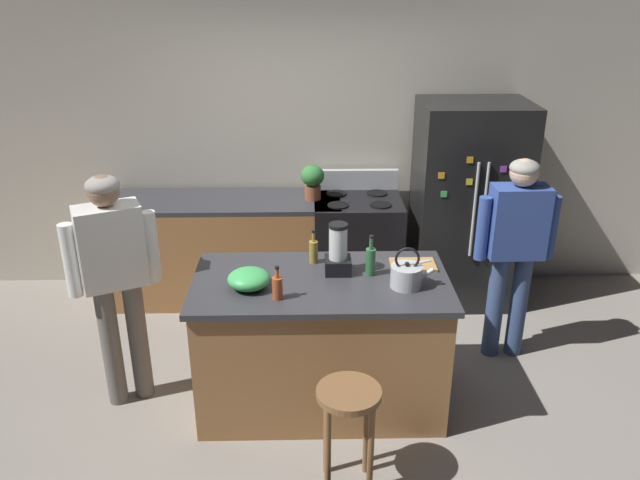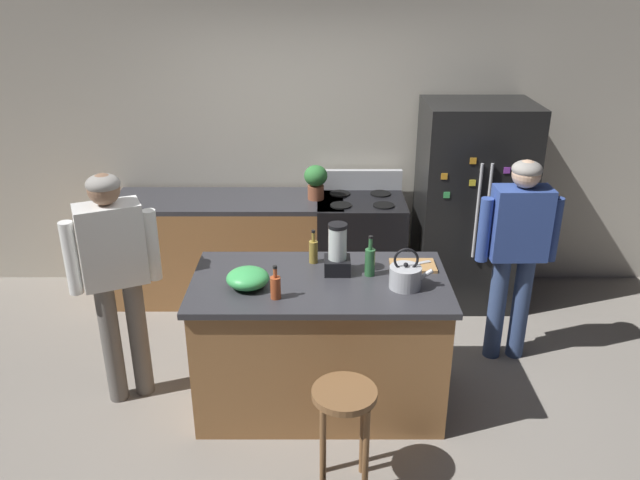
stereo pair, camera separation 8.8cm
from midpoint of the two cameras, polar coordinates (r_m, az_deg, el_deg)
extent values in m
plane|color=gray|center=(4.55, -0.49, -14.23)|extent=(14.00, 14.00, 0.00)
cube|color=beige|center=(5.74, -0.81, 8.95)|extent=(8.00, 0.10, 2.70)
cube|color=#9E6B3D|center=(4.29, -0.51, -9.47)|extent=(1.60, 0.82, 0.90)
cube|color=#333338|center=(4.06, -0.53, -3.89)|extent=(1.66, 0.88, 0.04)
cube|color=#9E6B3D|center=(5.71, -8.77, -0.99)|extent=(2.00, 0.64, 0.90)
cube|color=#333338|center=(5.54, -9.07, 3.44)|extent=(2.00, 0.64, 0.04)
cube|color=black|center=(5.61, 12.74, 3.11)|extent=(0.90, 0.70, 1.78)
cylinder|color=#B7BABF|center=(5.23, 13.31, 2.62)|extent=(0.02, 0.02, 0.80)
cylinder|color=#B7BABF|center=(5.25, 14.15, 2.61)|extent=(0.02, 0.02, 0.80)
cube|color=orange|center=(5.29, 14.17, 2.15)|extent=(0.05, 0.01, 0.05)
cube|color=#3FB259|center=(5.15, 10.65, 4.09)|extent=(0.05, 0.01, 0.05)
cube|color=purple|center=(5.20, 15.79, 6.18)|extent=(0.05, 0.01, 0.05)
cube|color=yellow|center=(5.16, 12.88, 5.14)|extent=(0.05, 0.01, 0.05)
cube|color=orange|center=(5.10, 12.93, 7.06)|extent=(0.05, 0.01, 0.05)
cube|color=orange|center=(5.09, 10.43, 5.75)|extent=(0.05, 0.01, 0.05)
cube|color=black|center=(5.64, 2.91, -0.84)|extent=(0.76, 0.64, 0.94)
cube|color=black|center=(5.36, 3.13, -2.72)|extent=(0.60, 0.01, 0.24)
cube|color=#B7BABF|center=(5.71, 2.82, 5.49)|extent=(0.76, 0.06, 0.18)
cylinder|color=black|center=(5.31, 1.18, 3.16)|extent=(0.18, 0.18, 0.01)
cylinder|color=black|center=(5.34, 5.05, 3.18)|extent=(0.18, 0.18, 0.01)
cylinder|color=black|center=(5.59, 1.05, 4.22)|extent=(0.18, 0.18, 0.01)
cylinder|color=black|center=(5.62, 4.74, 4.24)|extent=(0.18, 0.18, 0.01)
cylinder|color=#66605B|center=(4.53, -18.90, -9.04)|extent=(0.17, 0.17, 0.89)
cylinder|color=#66605B|center=(4.55, -16.64, -8.62)|extent=(0.17, 0.17, 0.89)
cube|color=white|center=(4.22, -18.94, -0.54)|extent=(0.46, 0.36, 0.54)
cylinder|color=white|center=(4.22, -22.19, -1.74)|extent=(0.12, 0.12, 0.49)
cylinder|color=white|center=(4.26, -15.55, -0.58)|extent=(0.12, 0.12, 0.49)
sphere|color=#8C664C|center=(4.09, -19.61, 4.21)|extent=(0.26, 0.26, 0.20)
ellipsoid|color=gray|center=(4.08, -19.68, 4.68)|extent=(0.28, 0.28, 0.12)
cylinder|color=#384C7A|center=(5.04, 17.01, -5.65)|extent=(0.13, 0.13, 0.84)
cylinder|color=#384C7A|center=(4.99, 15.04, -5.75)|extent=(0.13, 0.13, 0.84)
cube|color=#334C99|center=(4.73, 16.94, 1.60)|extent=(0.40, 0.23, 0.53)
cylinder|color=#334C99|center=(4.83, 19.68, 1.06)|extent=(0.09, 0.09, 0.48)
cylinder|color=#334C99|center=(4.67, 13.97, 1.01)|extent=(0.09, 0.09, 0.48)
sphere|color=#D8AD8C|center=(4.61, 17.47, 5.82)|extent=(0.20, 0.20, 0.20)
ellipsoid|color=gray|center=(4.60, 17.52, 6.24)|extent=(0.21, 0.21, 0.12)
cylinder|color=brown|center=(3.52, 1.89, -13.68)|extent=(0.36, 0.36, 0.04)
cylinder|color=brown|center=(3.65, -0.03, -19.07)|extent=(0.04, 0.04, 0.64)
cylinder|color=brown|center=(3.66, 3.85, -18.97)|extent=(0.04, 0.04, 0.64)
cylinder|color=brown|center=(3.82, -0.10, -16.70)|extent=(0.04, 0.04, 0.64)
cylinder|color=brown|center=(3.83, 3.55, -16.62)|extent=(0.04, 0.04, 0.64)
cylinder|color=brown|center=(5.46, -1.13, 4.33)|extent=(0.14, 0.14, 0.12)
ellipsoid|color=#337A38|center=(5.41, -1.14, 5.83)|extent=(0.20, 0.20, 0.18)
cube|color=black|center=(4.13, 1.02, -2.30)|extent=(0.17, 0.17, 0.10)
cylinder|color=silver|center=(4.06, 1.04, -0.28)|extent=(0.12, 0.12, 0.22)
cylinder|color=black|center=(4.02, 1.05, 1.30)|extent=(0.12, 0.12, 0.02)
cylinder|color=#2D6638|center=(4.09, 3.98, -1.99)|extent=(0.07, 0.07, 0.18)
cylinder|color=#2D6638|center=(4.04, 4.03, -0.32)|extent=(0.03, 0.03, 0.08)
cylinder|color=black|center=(4.02, 4.05, 0.29)|extent=(0.03, 0.03, 0.02)
cylinder|color=olive|center=(4.26, -1.18, -1.10)|extent=(0.06, 0.06, 0.15)
cylinder|color=olive|center=(4.21, -1.19, 0.27)|extent=(0.02, 0.02, 0.07)
cylinder|color=black|center=(4.20, -1.20, 0.78)|extent=(0.03, 0.03, 0.02)
cylinder|color=#B24C26|center=(3.81, -4.53, -4.37)|extent=(0.06, 0.06, 0.14)
cylinder|color=#B24C26|center=(3.77, -4.57, -3.02)|extent=(0.02, 0.02, 0.06)
cylinder|color=black|center=(3.75, -4.59, -2.50)|extent=(0.03, 0.03, 0.02)
ellipsoid|color=#3FB259|center=(3.96, -7.07, -3.51)|extent=(0.27, 0.27, 0.12)
cylinder|color=#B7BABF|center=(3.97, 7.18, -3.28)|extent=(0.20, 0.20, 0.14)
sphere|color=black|center=(3.93, 7.24, -2.17)|extent=(0.03, 0.03, 0.03)
cylinder|color=#B7BABF|center=(3.98, 9.05, -2.98)|extent=(0.09, 0.03, 0.08)
torus|color=black|center=(3.92, 7.27, -1.71)|extent=(0.16, 0.02, 0.16)
cube|color=#B7844C|center=(4.27, 7.81, -2.24)|extent=(0.30, 0.20, 0.02)
cube|color=#B7BABF|center=(4.27, 8.09, -2.08)|extent=(0.21, 0.11, 0.01)
camera|label=1|loc=(0.04, -90.59, -0.25)|focal=35.40mm
camera|label=2|loc=(0.04, 89.41, 0.25)|focal=35.40mm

